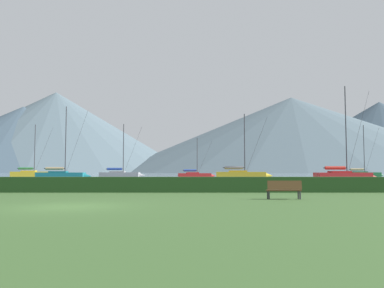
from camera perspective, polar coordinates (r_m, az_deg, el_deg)
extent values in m
plane|color=#3D602D|center=(17.13, -16.80, -8.52)|extent=(1000.00, 1000.00, 0.00)
cube|color=gray|center=(153.42, -1.59, -4.35)|extent=(320.00, 246.00, 0.00)
cube|color=#284C23|center=(27.80, -10.09, -5.69)|extent=(80.00, 1.20, 1.03)
cube|color=gold|center=(94.33, -21.66, -4.05)|extent=(8.24, 3.67, 1.25)
cone|color=gold|center=(93.26, -18.95, -4.11)|extent=(1.48, 1.22, 1.06)
cube|color=gold|center=(94.44, -21.92, -3.76)|extent=(3.17, 2.25, 0.80)
cylinder|color=#333338|center=(94.27, -21.18, -0.71)|extent=(0.16, 0.16, 10.90)
cylinder|color=#333338|center=(94.62, -22.29, -3.24)|extent=(3.57, 0.57, 0.14)
cylinder|color=#2D7542|center=(94.62, -22.29, -3.24)|extent=(3.08, 0.86, 0.50)
cylinder|color=#333338|center=(93.80, -20.07, -0.89)|extent=(3.76, 0.49, 10.37)
cube|color=red|center=(60.38, 20.90, -4.38)|extent=(7.70, 3.06, 1.19)
cone|color=red|center=(62.27, 24.54, -4.26)|extent=(1.36, 1.09, 1.01)
cube|color=#A52020|center=(60.20, 20.51, -3.98)|extent=(2.91, 1.99, 0.76)
cylinder|color=#333338|center=(60.90, 21.31, 1.76)|extent=(0.15, 0.15, 12.87)
cylinder|color=#333338|center=(59.95, 19.95, -3.22)|extent=(3.40, 0.34, 0.13)
cylinder|color=red|center=(59.95, 19.95, -3.22)|extent=(2.91, 0.65, 0.48)
cylinder|color=#333338|center=(61.64, 22.82, 1.43)|extent=(3.59, 0.26, 12.24)
cube|color=#9E9EA3|center=(75.94, -9.95, -4.42)|extent=(7.33, 2.64, 1.14)
cone|color=#9E9EA3|center=(75.23, -6.84, -4.46)|extent=(1.27, 1.00, 0.97)
cube|color=gray|center=(76.02, -10.26, -4.10)|extent=(2.74, 1.80, 0.73)
cylinder|color=#333338|center=(75.91, -9.45, -0.78)|extent=(0.15, 0.15, 9.54)
cylinder|color=#333338|center=(76.14, -10.69, -3.51)|extent=(3.28, 0.19, 0.12)
cylinder|color=#2847A3|center=(76.14, -10.69, -3.51)|extent=(2.79, 0.51, 0.46)
cylinder|color=#333338|center=(75.60, -8.18, -0.97)|extent=(3.46, 0.10, 9.07)
cube|color=#19707A|center=(67.68, -17.86, -4.37)|extent=(7.51, 2.89, 1.16)
cone|color=#19707A|center=(66.69, -14.34, -4.44)|extent=(1.31, 1.05, 0.99)
cube|color=#16646E|center=(67.79, -18.19, -4.00)|extent=(2.83, 1.90, 0.74)
cylinder|color=#333338|center=(67.68, -17.24, 0.41)|extent=(0.15, 0.15, 11.20)
cylinder|color=#333338|center=(67.95, -18.67, -3.32)|extent=(3.33, 0.29, 0.13)
cylinder|color=tan|center=(67.95, -18.67, -3.32)|extent=(2.85, 0.60, 0.46)
cylinder|color=#333338|center=(67.23, -15.81, 0.17)|extent=(3.51, 0.20, 10.65)
cube|color=gold|center=(66.49, 7.21, -4.49)|extent=(8.17, 3.30, 1.26)
cone|color=gold|center=(66.88, 11.13, -4.45)|extent=(1.44, 1.16, 1.07)
cube|color=gold|center=(66.47, 6.81, -4.10)|extent=(3.10, 2.12, 0.80)
cylinder|color=#333338|center=(66.66, 7.76, -0.06)|extent=(0.16, 0.16, 10.18)
cylinder|color=#333338|center=(66.44, 6.24, -3.37)|extent=(3.60, 0.39, 0.14)
cylinder|color=gray|center=(66.44, 6.24, -3.37)|extent=(3.09, 0.72, 0.50)
cylinder|color=#333338|center=(66.79, 9.38, -0.27)|extent=(3.79, 0.30, 9.68)
cube|color=red|center=(76.13, 0.62, -4.54)|extent=(6.39, 2.77, 0.97)
cone|color=red|center=(76.60, 3.26, -4.53)|extent=(1.14, 0.94, 0.83)
cube|color=#A52020|center=(76.08, 0.36, -4.27)|extent=(2.45, 1.72, 0.62)
cylinder|color=#333338|center=(76.23, 1.02, -1.81)|extent=(0.12, 0.12, 7.16)
cylinder|color=#333338|center=(76.03, -0.03, -3.77)|extent=(2.78, 0.40, 0.11)
cylinder|color=#2847A3|center=(76.03, -0.03, -3.77)|extent=(2.40, 0.64, 0.39)
cylinder|color=#333338|center=(76.41, 2.10, -1.95)|extent=(2.93, 0.34, 6.82)
cube|color=#236B38|center=(88.81, 23.26, -4.08)|extent=(7.10, 2.68, 1.10)
cone|color=#236B38|center=(90.59, 25.56, -4.01)|extent=(1.24, 0.98, 0.94)
cube|color=#206032|center=(88.64, 23.02, -3.83)|extent=(2.67, 1.78, 0.70)
cylinder|color=#333338|center=(89.17, 23.53, -0.75)|extent=(0.14, 0.14, 10.23)
cylinder|color=#333338|center=(88.40, 22.67, -3.36)|extent=(3.16, 0.24, 0.12)
cylinder|color=tan|center=(88.40, 22.67, -3.36)|extent=(2.70, 0.55, 0.44)
cylinder|color=#333338|center=(89.88, 24.48, -0.91)|extent=(3.33, 0.16, 9.73)
cube|color=brown|center=(21.17, 13.18, -6.44)|extent=(1.75, 0.48, 0.06)
cube|color=brown|center=(20.98, 13.30, -5.71)|extent=(1.75, 0.16, 0.45)
cylinder|color=#333338|center=(21.54, 15.15, -6.96)|extent=(0.08, 0.08, 0.45)
cylinder|color=#333338|center=(21.17, 10.99, -7.08)|extent=(0.08, 0.08, 0.45)
cylinder|color=#333338|center=(21.23, 15.40, -7.00)|extent=(0.08, 0.08, 0.45)
cylinder|color=#333338|center=(20.84, 11.17, -7.13)|extent=(0.08, 0.08, 0.45)
cone|color=#425666|center=(385.84, -22.68, 0.62)|extent=(215.38, 215.38, 58.53)
cone|color=#425666|center=(437.12, 25.45, 0.94)|extent=(240.77, 240.77, 69.67)
cone|color=slate|center=(399.49, 14.27, 1.31)|extent=(345.08, 345.08, 72.59)
cone|color=slate|center=(407.26, -18.58, 1.62)|extent=(261.75, 261.75, 77.19)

